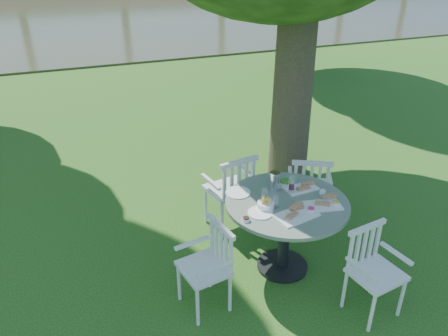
{
  "coord_description": "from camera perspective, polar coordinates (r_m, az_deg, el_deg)",
  "views": [
    {
      "loc": [
        -1.68,
        -4.1,
        3.24
      ],
      "look_at": [
        0.0,
        0.2,
        0.85
      ],
      "focal_mm": 35.0,
      "sensor_mm": 36.0,
      "label": 1
    }
  ],
  "objects": [
    {
      "name": "table",
      "position": [
        4.67,
        8.09,
        -6.28
      ],
      "size": [
        1.28,
        1.28,
        0.86
      ],
      "color": "black",
      "rests_on": "ground"
    },
    {
      "name": "chair_se",
      "position": [
        4.47,
        18.59,
        -11.72
      ],
      "size": [
        0.51,
        0.49,
        0.9
      ],
      "rotation": [
        0.0,
        0.0,
        0.15
      ],
      "color": "silver",
      "rests_on": "ground"
    },
    {
      "name": "tableware",
      "position": [
        4.57,
        7.57,
        -3.64
      ],
      "size": [
        1.07,
        0.91,
        0.22
      ],
      "color": "white",
      "rests_on": "table"
    },
    {
      "name": "ground",
      "position": [
        5.49,
        0.77,
        -8.8
      ],
      "size": [
        140.0,
        140.0,
        0.0
      ],
      "primitive_type": "plane",
      "color": "#153D0C",
      "rests_on": "ground"
    },
    {
      "name": "chair_nw",
      "position": [
        5.3,
        1.23,
        -2.56
      ],
      "size": [
        0.59,
        0.56,
        1.01
      ],
      "rotation": [
        0.0,
        0.0,
        -2.97
      ],
      "color": "silver",
      "rests_on": "ground"
    },
    {
      "name": "chair_sw",
      "position": [
        4.29,
        -1.63,
        -11.92
      ],
      "size": [
        0.5,
        0.52,
        0.9
      ],
      "rotation": [
        0.0,
        0.0,
        -1.4
      ],
      "color": "silver",
      "rests_on": "ground"
    },
    {
      "name": "chair_ne",
      "position": [
        5.5,
        11.09,
        -2.35
      ],
      "size": [
        0.64,
        0.63,
        0.96
      ],
      "rotation": [
        0.0,
        0.0,
        -3.63
      ],
      "color": "silver",
      "rests_on": "ground"
    },
    {
      "name": "river",
      "position": [
        27.35,
        -18.71,
        19.28
      ],
      "size": [
        100.0,
        28.0,
        0.12
      ],
      "primitive_type": "cube",
      "color": "#343720",
      "rests_on": "ground"
    }
  ]
}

